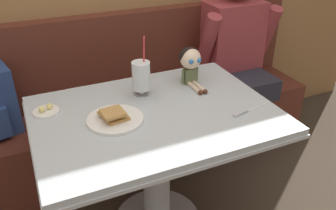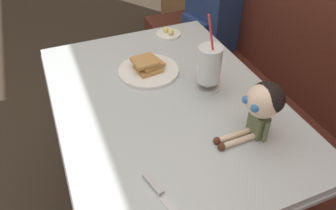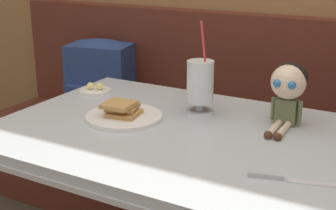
# 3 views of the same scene
# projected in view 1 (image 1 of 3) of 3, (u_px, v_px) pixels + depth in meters

# --- Properties ---
(booth_bench) EXTENTS (2.60, 0.48, 1.00)m
(booth_bench) POSITION_uv_depth(u_px,v_px,m) (120.00, 121.00, 2.33)
(booth_bench) COLOR #512319
(booth_bench) RESTS_ON ground
(diner_table) EXTENTS (1.11, 0.81, 0.74)m
(diner_table) POSITION_uv_depth(u_px,v_px,m) (156.00, 146.00, 1.73)
(diner_table) COLOR #B2BCC1
(diner_table) RESTS_ON ground
(toast_plate) EXTENTS (0.25, 0.25, 0.06)m
(toast_plate) POSITION_uv_depth(u_px,v_px,m) (115.00, 118.00, 1.55)
(toast_plate) COLOR white
(toast_plate) RESTS_ON diner_table
(milkshake_glass) EXTENTS (0.10, 0.10, 0.31)m
(milkshake_glass) POSITION_uv_depth(u_px,v_px,m) (141.00, 78.00, 1.72)
(milkshake_glass) COLOR silver
(milkshake_glass) RESTS_ON diner_table
(butter_saucer) EXTENTS (0.12, 0.12, 0.04)m
(butter_saucer) POSITION_uv_depth(u_px,v_px,m) (46.00, 111.00, 1.62)
(butter_saucer) COLOR white
(butter_saucer) RESTS_ON diner_table
(butter_knife) EXTENTS (0.23, 0.08, 0.01)m
(butter_knife) POSITION_uv_depth(u_px,v_px,m) (246.00, 112.00, 1.62)
(butter_knife) COLOR silver
(butter_knife) RESTS_ON diner_table
(seated_doll) EXTENTS (0.11, 0.22, 0.20)m
(seated_doll) POSITION_uv_depth(u_px,v_px,m) (190.00, 61.00, 1.83)
(seated_doll) COLOR #5B6642
(seated_doll) RESTS_ON diner_table
(diner_patron) EXTENTS (0.55, 0.48, 0.81)m
(diner_patron) POSITION_uv_depth(u_px,v_px,m) (235.00, 46.00, 2.38)
(diner_patron) COLOR maroon
(diner_patron) RESTS_ON booth_bench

